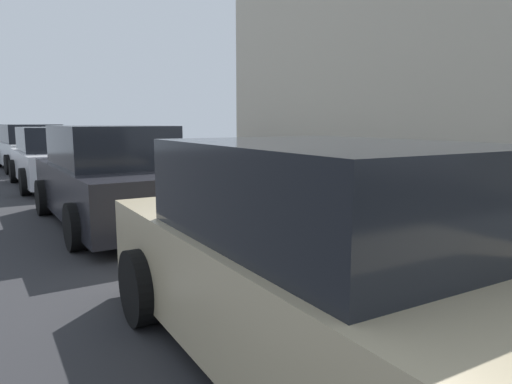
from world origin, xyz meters
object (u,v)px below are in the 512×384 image
(fire_hydrant, at_px, (189,173))
(parked_car_beige_0, at_px, (328,265))
(suitcase_teal_5, at_px, (296,202))
(suitcase_navy_6, at_px, (276,197))
(suitcase_maroon_10, at_px, (219,180))
(suitcase_black_4, at_px, (319,203))
(suitcase_red_8, at_px, (245,193))
(suitcase_silver_2, at_px, (365,217))
(parked_car_silver_3, at_px, (31,148))
(parked_car_white_2, at_px, (56,158))
(suitcase_silver_9, at_px, (230,188))
(suitcase_maroon_3, at_px, (339,214))
(suitcase_olive_0, at_px, (430,229))
(suitcase_olive_7, at_px, (262,189))
(suitcase_black_11, at_px, (210,177))
(parked_car_charcoal_1, at_px, (111,178))
(bollard_post, at_px, (173,168))
(suitcase_red_1, at_px, (392,228))

(fire_hydrant, xyz_separation_m, parked_car_beige_0, (-7.51, 2.30, 0.22))
(suitcase_teal_5, xyz_separation_m, suitcase_navy_6, (0.48, 0.04, 0.03))
(suitcase_teal_5, xyz_separation_m, suitcase_maroon_10, (2.62, -0.01, 0.06))
(suitcase_black_4, xyz_separation_m, suitcase_red_8, (2.01, 0.08, -0.10))
(suitcase_silver_2, bearing_deg, suitcase_teal_5, 0.81)
(fire_hydrant, relative_size, parked_car_silver_3, 0.15)
(parked_car_white_2, bearing_deg, suitcase_navy_6, -162.03)
(suitcase_red_8, distance_m, parked_car_silver_3, 11.35)
(suitcase_silver_2, xyz_separation_m, suitcase_silver_9, (3.49, 0.08, -0.04))
(suitcase_maroon_3, distance_m, parked_car_silver_3, 13.81)
(suitcase_silver_9, bearing_deg, suitcase_olive_0, -179.23)
(suitcase_olive_0, relative_size, suitcase_maroon_10, 1.17)
(suitcase_black_4, height_order, suitcase_maroon_10, suitcase_black_4)
(parked_car_white_2, bearing_deg, suitcase_olive_0, -166.93)
(suitcase_black_4, distance_m, suitcase_olive_7, 1.48)
(parked_car_silver_3, bearing_deg, suitcase_black_11, -165.91)
(parked_car_beige_0, height_order, parked_car_silver_3, parked_car_silver_3)
(parked_car_charcoal_1, bearing_deg, suitcase_red_8, -102.41)
(suitcase_silver_9, bearing_deg, suitcase_olive_7, -176.81)
(suitcase_olive_0, height_order, parked_car_charcoal_1, parked_car_charcoal_1)
(parked_car_silver_3, bearing_deg, suitcase_navy_6, -169.49)
(suitcase_maroon_10, relative_size, parked_car_beige_0, 0.18)
(suitcase_olive_0, xyz_separation_m, suitcase_maroon_10, (5.09, -0.00, 0.00))
(suitcase_black_11, height_order, bollard_post, suitcase_black_11)
(suitcase_silver_2, relative_size, parked_car_beige_0, 0.20)
(bollard_post, relative_size, parked_car_beige_0, 0.20)
(parked_car_silver_3, bearing_deg, bollard_post, -164.83)
(suitcase_red_8, xyz_separation_m, parked_car_silver_3, (11.12, 2.27, 0.35))
(suitcase_red_1, bearing_deg, suitcase_red_8, 0.56)
(suitcase_olive_0, relative_size, fire_hydrant, 1.31)
(suitcase_silver_9, bearing_deg, suitcase_black_4, -177.41)
(suitcase_black_4, distance_m, parked_car_white_2, 8.27)
(suitcase_red_1, relative_size, suitcase_black_4, 0.61)
(suitcase_maroon_3, height_order, suitcase_maroon_10, suitcase_maroon_10)
(suitcase_olive_0, xyz_separation_m, parked_car_beige_0, (-0.95, 2.30, 0.23))
(suitcase_olive_0, height_order, suitcase_teal_5, suitcase_olive_0)
(suitcase_olive_0, height_order, bollard_post, suitcase_olive_0)
(suitcase_red_1, relative_size, suitcase_teal_5, 0.91)
(fire_hydrant, height_order, parked_car_white_2, parked_car_white_2)
(suitcase_red_1, bearing_deg, suitcase_silver_9, 0.94)
(parked_car_beige_0, bearing_deg, suitcase_maroon_3, -43.27)
(suitcase_black_4, xyz_separation_m, suitcase_teal_5, (0.49, 0.06, -0.05))
(suitcase_black_4, relative_size, suitcase_black_11, 0.95)
(parked_car_beige_0, bearing_deg, parked_car_white_2, -0.00)
(suitcase_olive_0, xyz_separation_m, suitcase_red_8, (3.98, 0.03, -0.11))
(suitcase_olive_7, distance_m, suitcase_black_11, 2.16)
(suitcase_black_4, height_order, parked_car_beige_0, parked_car_beige_0)
(suitcase_red_1, height_order, suitcase_maroon_10, suitcase_maroon_10)
(suitcase_navy_6, xyz_separation_m, suitcase_silver_9, (1.56, 0.02, -0.05))
(suitcase_silver_9, xyz_separation_m, suitcase_maroon_10, (0.58, -0.06, 0.08))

